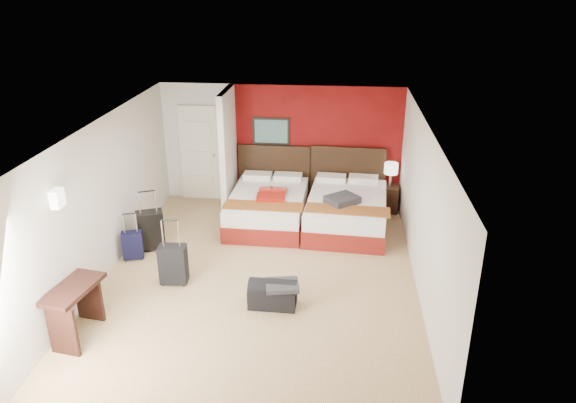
# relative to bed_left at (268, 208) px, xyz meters

# --- Properties ---
(ground) EXTENTS (6.50, 6.50, 0.00)m
(ground) POSITION_rel_bed_left_xyz_m (0.14, -2.04, -0.31)
(ground) COLOR #D8B985
(ground) RESTS_ON ground
(room_walls) EXTENTS (5.02, 6.52, 2.50)m
(room_walls) POSITION_rel_bed_left_xyz_m (-1.27, -0.63, 0.95)
(room_walls) COLOR silver
(room_walls) RESTS_ON ground
(red_accent_panel) EXTENTS (3.50, 0.04, 2.50)m
(red_accent_panel) POSITION_rel_bed_left_xyz_m (0.89, 1.19, 0.94)
(red_accent_panel) COLOR maroon
(red_accent_panel) RESTS_ON ground
(partition_wall) EXTENTS (0.12, 1.20, 2.50)m
(partition_wall) POSITION_rel_bed_left_xyz_m (-0.86, 0.57, 0.94)
(partition_wall) COLOR silver
(partition_wall) RESTS_ON ground
(entry_door) EXTENTS (0.82, 0.06, 2.05)m
(entry_door) POSITION_rel_bed_left_xyz_m (-1.61, 1.16, 0.72)
(entry_door) COLOR silver
(entry_door) RESTS_ON ground
(bed_left) EXTENTS (1.48, 2.09, 0.62)m
(bed_left) POSITION_rel_bed_left_xyz_m (0.00, 0.00, 0.00)
(bed_left) COLOR white
(bed_left) RESTS_ON ground
(bed_right) EXTENTS (1.63, 2.22, 0.64)m
(bed_right) POSITION_rel_bed_left_xyz_m (1.54, -0.06, 0.01)
(bed_right) COLOR white
(bed_right) RESTS_ON ground
(red_suitcase_open) EXTENTS (0.57, 0.76, 0.09)m
(red_suitcase_open) POSITION_rel_bed_left_xyz_m (0.10, -0.10, 0.35)
(red_suitcase_open) COLOR #9F180D
(red_suitcase_open) RESTS_ON bed_left
(jacket_bundle) EXTENTS (0.71, 0.70, 0.13)m
(jacket_bundle) POSITION_rel_bed_left_xyz_m (1.44, -0.36, 0.39)
(jacket_bundle) COLOR #39393E
(jacket_bundle) RESTS_ON bed_right
(nightstand) EXTENTS (0.43, 0.43, 0.54)m
(nightstand) POSITION_rel_bed_left_xyz_m (2.41, 0.83, -0.04)
(nightstand) COLOR black
(nightstand) RESTS_ON ground
(table_lamp) EXTENTS (0.35, 0.35, 0.50)m
(table_lamp) POSITION_rel_bed_left_xyz_m (2.41, 0.83, 0.48)
(table_lamp) COLOR white
(table_lamp) RESTS_ON nightstand
(suitcase_black) EXTENTS (0.54, 0.44, 0.69)m
(suitcase_black) POSITION_rel_bed_left_xyz_m (-1.92, -1.29, 0.04)
(suitcase_black) COLOR black
(suitcase_black) RESTS_ON ground
(suitcase_charcoal) EXTENTS (0.44, 0.28, 0.62)m
(suitcase_charcoal) POSITION_rel_bed_left_xyz_m (-1.19, -2.39, 0.00)
(suitcase_charcoal) COLOR black
(suitcase_charcoal) RESTS_ON ground
(suitcase_navy) EXTENTS (0.39, 0.30, 0.47)m
(suitcase_navy) POSITION_rel_bed_left_xyz_m (-2.12, -1.67, -0.07)
(suitcase_navy) COLOR black
(suitcase_navy) RESTS_ON ground
(duffel_bag) EXTENTS (0.71, 0.39, 0.35)m
(duffel_bag) POSITION_rel_bed_left_xyz_m (0.44, -2.87, -0.13)
(duffel_bag) COLOR black
(duffel_bag) RESTS_ON ground
(jacket_draped) EXTENTS (0.53, 0.47, 0.06)m
(jacket_draped) POSITION_rel_bed_left_xyz_m (0.59, -2.92, 0.08)
(jacket_draped) COLOR #323236
(jacket_draped) RESTS_ON duffel_bag
(desk) EXTENTS (0.61, 0.98, 0.77)m
(desk) POSITION_rel_bed_left_xyz_m (-2.09, -3.84, 0.07)
(desk) COLOR black
(desk) RESTS_ON ground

